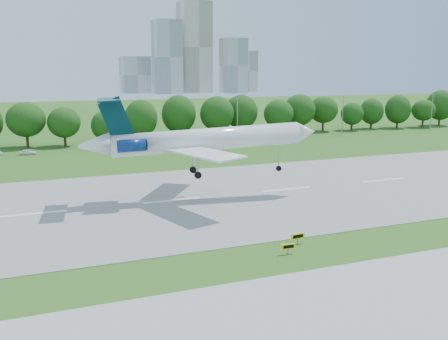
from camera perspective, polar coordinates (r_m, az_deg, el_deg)
ground at (r=64.72m, az=17.90°, el=-7.02°), size 600.00×600.00×0.00m
runway at (r=84.68m, az=7.21°, el=-2.24°), size 400.00×45.00×0.08m
tree_line at (r=145.34m, az=-5.50°, el=5.89°), size 288.40×8.40×10.40m
light_poles at (r=135.07m, az=-5.35°, el=5.55°), size 175.90×0.25×12.19m
skyline at (r=459.69m, az=-3.79°, el=12.60°), size 127.00×52.00×80.00m
airliner at (r=76.90m, az=-3.26°, el=3.53°), size 37.46×27.06×12.49m
taxi_sign_left at (r=55.51m, az=7.33°, el=-8.68°), size 1.66×0.32×1.16m
taxi_sign_centre at (r=58.67m, az=8.42°, el=-7.50°), size 1.83×0.38×1.28m
service_vehicle_b at (r=127.75m, az=-21.51°, el=1.92°), size 4.15×2.61×1.32m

